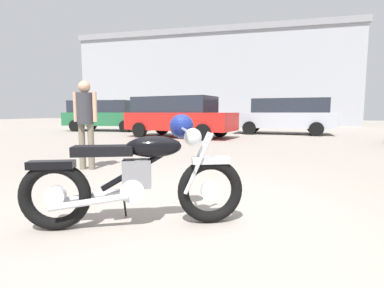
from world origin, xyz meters
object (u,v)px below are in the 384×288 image
Objects in this scene: white_estate_far at (178,115)px; dark_sedan_left at (285,115)px; vintage_motorcycle at (141,175)px; pale_sedan_back at (105,115)px; bystander at (85,116)px.

dark_sedan_left is (4.43, 3.26, 0.00)m from white_estate_far.
vintage_motorcycle is 9.86m from white_estate_far.
bystander is at bearing -64.12° from pale_sedan_back.
pale_sedan_back is 9.93m from dark_sedan_left.
vintage_motorcycle is 0.39× the size of white_estate_far.
dark_sedan_left reaches higher than vintage_motorcycle.
bystander reaches higher than vintage_motorcycle.
dark_sedan_left is at bearing -3.54° from pale_sedan_back.
dark_sedan_left is at bearing 59.28° from vintage_motorcycle.
white_estate_far and dark_sedan_left have the same top height.
bystander is 0.34× the size of white_estate_far.
pale_sedan_back is (-6.29, 9.99, -0.08)m from bystander.
white_estate_far is (-3.05, 9.37, 0.45)m from vintage_motorcycle.
white_estate_far and pale_sedan_back have the same top height.
pale_sedan_back is at bearing 22.81° from bystander.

